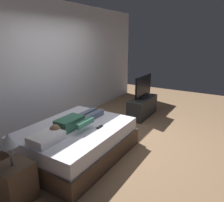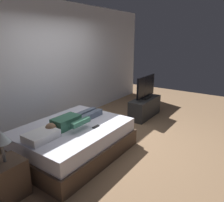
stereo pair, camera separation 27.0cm
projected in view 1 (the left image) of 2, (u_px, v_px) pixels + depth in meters
The scene contains 10 objects.
ground_plane at pixel (118, 142), 4.26m from camera, with size 10.00×10.00×0.00m, color #8C6B4C.
back_wall at pixel (65, 64), 5.04m from camera, with size 6.40×0.10×2.80m, color silver.
bed at pixel (76, 141), 3.72m from camera, with size 1.93×1.50×0.54m.
pillow at pixel (46, 138), 3.10m from camera, with size 0.48×0.34×0.12m, color white.
person at pixel (75, 121), 3.66m from camera, with size 1.26×0.46×0.18m.
remote at pixel (100, 127), 3.60m from camera, with size 0.15×0.04×0.02m, color black.
tv_stand at pixel (142, 107), 5.59m from camera, with size 1.10×0.40×0.50m, color #2D2D2D.
tv at pixel (143, 87), 5.44m from camera, with size 0.88×0.20×0.59m.
nightstand at pixel (15, 183), 2.65m from camera, with size 0.40×0.40×0.52m, color brown.
lamp at pixel (9, 141), 2.48m from camera, with size 0.22×0.22×0.42m.
Camera 1 is at (-3.34, -1.90, 2.01)m, focal length 33.87 mm.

